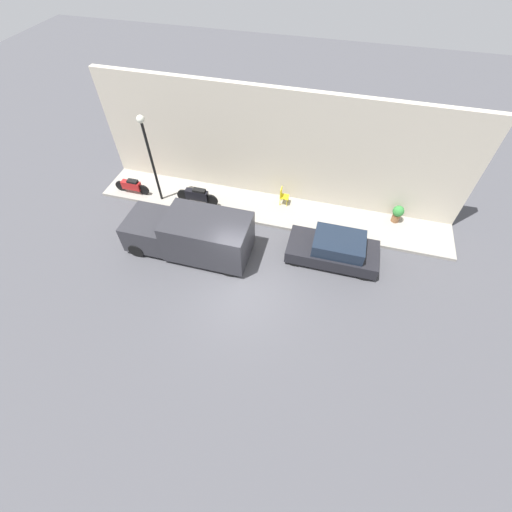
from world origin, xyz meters
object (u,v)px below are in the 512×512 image
object	(u,v)px
parked_car	(334,249)
potted_plant	(398,213)
streetlamp	(148,147)
motorcycle_black	(197,196)
delivery_van	(190,234)
motorcycle_red	(132,186)
cafe_chair	(283,195)

from	to	relation	value
parked_car	potted_plant	distance (m)	3.96
streetlamp	motorcycle_black	bearing A→B (deg)	-85.78
delivery_van	motorcycle_red	xyz separation A→B (m)	(2.81, 4.38, -0.45)
delivery_van	motorcycle_red	size ratio (longest dim) A/B	2.93
motorcycle_black	potted_plant	bearing A→B (deg)	-82.60
parked_car	streetlamp	distance (m)	9.26
motorcycle_red	streetlamp	bearing A→B (deg)	-93.12
motorcycle_red	cafe_chair	world-z (taller)	cafe_chair
streetlamp	cafe_chair	distance (m)	6.55
motorcycle_red	potted_plant	world-z (taller)	potted_plant
motorcycle_red	parked_car	bearing A→B (deg)	-99.35
motorcycle_black	parked_car	bearing A→B (deg)	-104.42
parked_car	motorcycle_red	xyz separation A→B (m)	(1.71, 10.39, -0.06)
cafe_chair	motorcycle_black	bearing A→B (deg)	105.25
cafe_chair	motorcycle_red	bearing A→B (deg)	98.68
streetlamp	cafe_chair	xyz separation A→B (m)	(1.24, -5.96, -2.41)
potted_plant	parked_car	bearing A→B (deg)	139.15
motorcycle_black	streetlamp	bearing A→B (deg)	94.22
cafe_chair	streetlamp	bearing A→B (deg)	101.78
parked_car	cafe_chair	size ratio (longest dim) A/B	4.29
parked_car	motorcycle_red	world-z (taller)	parked_car
motorcycle_black	potted_plant	distance (m)	9.53
cafe_chair	delivery_van	bearing A→B (deg)	141.15
delivery_van	parked_car	bearing A→B (deg)	-79.66
delivery_van	potted_plant	distance (m)	9.54
streetlamp	cafe_chair	bearing A→B (deg)	-78.22
potted_plant	cafe_chair	world-z (taller)	cafe_chair
motorcycle_red	streetlamp	distance (m)	2.97
delivery_van	motorcycle_black	bearing A→B (deg)	16.49
motorcycle_black	streetlamp	size ratio (longest dim) A/B	0.48
motorcycle_red	potted_plant	bearing A→B (deg)	-84.36
delivery_van	motorcycle_black	xyz separation A→B (m)	(2.86, 0.85, -0.38)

